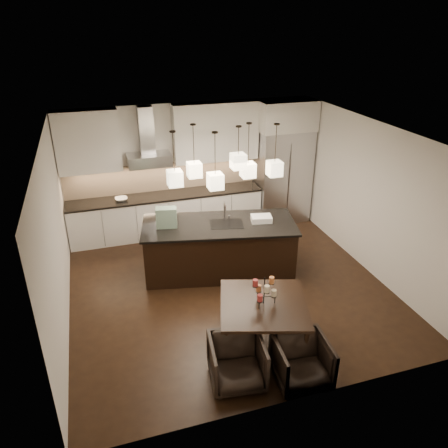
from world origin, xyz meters
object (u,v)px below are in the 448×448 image
object	(u,v)px
dining_table	(263,324)
armchair_left	(237,362)
refrigerator	(282,176)
island_body	(219,249)
armchair_right	(302,362)

from	to	relation	value
dining_table	armchair_left	bearing A→B (deg)	-118.60
dining_table	armchair_left	distance (m)	0.84
dining_table	refrigerator	bearing A→B (deg)	79.63
island_body	dining_table	xyz separation A→B (m)	(0.01, -2.17, -0.11)
dining_table	island_body	bearing A→B (deg)	107.33
armchair_right	island_body	bearing A→B (deg)	99.27
refrigerator	island_body	size ratio (longest dim) A/B	0.79
island_body	dining_table	world-z (taller)	island_body
island_body	dining_table	size ratio (longest dim) A/B	2.21
armchair_left	armchair_right	distance (m)	0.86
dining_table	armchair_left	size ratio (longest dim) A/B	1.69
refrigerator	armchair_left	bearing A→B (deg)	-120.19
armchair_left	armchair_right	xyz separation A→B (m)	(0.82, -0.25, -0.00)
refrigerator	armchair_right	bearing A→B (deg)	-110.95
refrigerator	armchair_right	world-z (taller)	refrigerator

